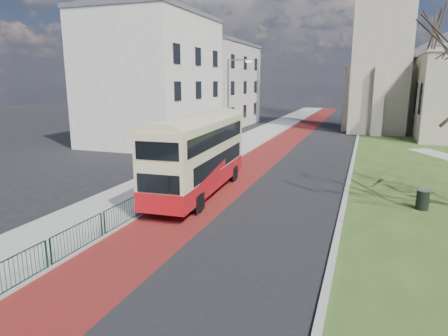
% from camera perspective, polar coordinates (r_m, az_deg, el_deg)
% --- Properties ---
extents(ground, '(160.00, 160.00, 0.00)m').
position_cam_1_polar(ground, '(17.65, -4.82, -8.69)').
color(ground, black).
rests_on(ground, ground).
extents(road_carriageway, '(9.00, 120.00, 0.01)m').
position_cam_1_polar(road_carriageway, '(35.93, 10.71, 2.05)').
color(road_carriageway, black).
rests_on(road_carriageway, ground).
extents(bus_lane, '(3.40, 120.00, 0.01)m').
position_cam_1_polar(bus_lane, '(36.44, 6.51, 2.33)').
color(bus_lane, '#591414').
rests_on(bus_lane, ground).
extents(pavement_west, '(4.00, 120.00, 0.12)m').
position_cam_1_polar(pavement_west, '(37.45, 0.84, 2.77)').
color(pavement_west, gray).
rests_on(pavement_west, ground).
extents(kerb_west, '(0.25, 120.00, 0.13)m').
position_cam_1_polar(kerb_west, '(36.87, 3.79, 2.59)').
color(kerb_west, '#999993').
rests_on(kerb_west, ground).
extents(kerb_east, '(0.25, 80.00, 0.13)m').
position_cam_1_polar(kerb_east, '(37.49, 18.16, 2.16)').
color(kerb_east, '#999993').
rests_on(kerb_east, ground).
extents(pedestrian_railing, '(0.07, 24.00, 1.12)m').
position_cam_1_polar(pedestrian_railing, '(22.13, -7.53, -2.85)').
color(pedestrian_railing, '#0C3423').
rests_on(pedestrian_railing, ground).
extents(gothic_church, '(16.38, 18.00, 40.00)m').
position_cam_1_polar(gothic_church, '(53.69, 27.02, 18.41)').
color(gothic_church, gray).
rests_on(gothic_church, ground).
extents(street_block_near, '(10.30, 14.30, 13.00)m').
position_cam_1_polar(street_block_near, '(42.45, -10.08, 12.47)').
color(street_block_near, beige).
rests_on(street_block_near, ground).
extents(street_block_far, '(10.30, 16.30, 11.50)m').
position_cam_1_polar(street_block_far, '(56.93, -1.93, 11.83)').
color(street_block_far, beige).
rests_on(street_block_far, ground).
extents(streetlamp, '(2.13, 0.18, 8.00)m').
position_cam_1_polar(streetlamp, '(34.86, 0.82, 9.55)').
color(streetlamp, gray).
rests_on(streetlamp, pavement_west).
extents(bus, '(2.98, 10.50, 4.34)m').
position_cam_1_polar(bus, '(22.26, -3.65, 2.40)').
color(bus, '#AA0F16').
rests_on(bus, ground).
extents(litter_bin, '(0.68, 0.68, 1.03)m').
position_cam_1_polar(litter_bin, '(22.18, 26.51, -4.03)').
color(litter_bin, black).
rests_on(litter_bin, grass_green).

